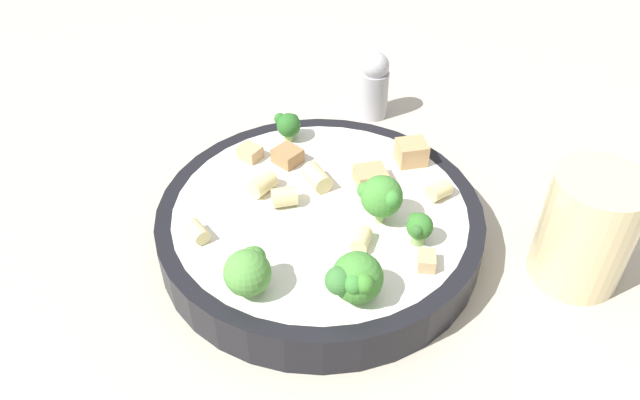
{
  "coord_description": "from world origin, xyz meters",
  "views": [
    {
      "loc": [
        -0.29,
        0.3,
        0.4
      ],
      "look_at": [
        0.0,
        0.0,
        0.05
      ],
      "focal_mm": 35.0,
      "sensor_mm": 36.0,
      "label": 1
    }
  ],
  "objects": [
    {
      "name": "ground_plane",
      "position": [
        0.0,
        0.0,
        0.0
      ],
      "size": [
        2.0,
        2.0,
        0.0
      ],
      "primitive_type": "plane",
      "color": "#BCB29E"
    },
    {
      "name": "pasta_bowl",
      "position": [
        0.0,
        0.0,
        0.02
      ],
      "size": [
        0.29,
        0.29,
        0.04
      ],
      "color": "black",
      "rests_on": "ground_plane"
    },
    {
      "name": "broccoli_floret_0",
      "position": [
        -0.09,
        0.06,
        0.06
      ],
      "size": [
        0.04,
        0.05,
        0.04
      ],
      "color": "#84AD60",
      "rests_on": "pasta_bowl"
    },
    {
      "name": "broccoli_floret_1",
      "position": [
        0.1,
        -0.05,
        0.06
      ],
      "size": [
        0.03,
        0.02,
        0.03
      ],
      "color": "#93B766",
      "rests_on": "pasta_bowl"
    },
    {
      "name": "broccoli_floret_2",
      "position": [
        -0.05,
        -0.02,
        0.07
      ],
      "size": [
        0.04,
        0.04,
        0.05
      ],
      "color": "#9EC175",
      "rests_on": "pasta_bowl"
    },
    {
      "name": "broccoli_floret_3",
      "position": [
        -0.03,
        0.1,
        0.06
      ],
      "size": [
        0.04,
        0.04,
        0.04
      ],
      "color": "#84AD60",
      "rests_on": "pasta_bowl"
    },
    {
      "name": "broccoli_floret_4",
      "position": [
        -0.09,
        -0.03,
        0.06
      ],
      "size": [
        0.02,
        0.02,
        0.03
      ],
      "color": "#84AD60",
      "rests_on": "pasta_bowl"
    },
    {
      "name": "rigatoni_0",
      "position": [
        0.05,
        0.02,
        0.05
      ],
      "size": [
        0.02,
        0.03,
        0.02
      ],
      "primitive_type": "cylinder",
      "rotation": [
        1.57,
        0.0,
        0.1
      ],
      "color": "beige",
      "rests_on": "pasta_bowl"
    },
    {
      "name": "rigatoni_1",
      "position": [
        0.03,
        0.02,
        0.05
      ],
      "size": [
        0.03,
        0.03,
        0.02
      ],
      "primitive_type": "cylinder",
      "rotation": [
        1.57,
        0.0,
        2.57
      ],
      "color": "beige",
      "rests_on": "pasta_bowl"
    },
    {
      "name": "rigatoni_2",
      "position": [
        -0.06,
        0.01,
        0.05
      ],
      "size": [
        0.02,
        0.02,
        0.01
      ],
      "primitive_type": "cylinder",
      "rotation": [
        1.57,
        0.0,
        0.46
      ],
      "color": "beige",
      "rests_on": "pasta_bowl"
    },
    {
      "name": "rigatoni_3",
      "position": [
        0.05,
        0.1,
        0.05
      ],
      "size": [
        0.02,
        0.02,
        0.01
      ],
      "primitive_type": "cylinder",
      "rotation": [
        1.57,
        0.0,
        1.41
      ],
      "color": "beige",
      "rests_on": "pasta_bowl"
    },
    {
      "name": "rigatoni_4",
      "position": [
        -0.07,
        -0.09,
        0.05
      ],
      "size": [
        0.02,
        0.02,
        0.02
      ],
      "primitive_type": "cylinder",
      "rotation": [
        1.57,
        0.0,
        2.94
      ],
      "color": "beige",
      "rests_on": "pasta_bowl"
    },
    {
      "name": "rigatoni_5",
      "position": [
        0.02,
        -0.02,
        0.05
      ],
      "size": [
        0.03,
        0.03,
        0.02
      ],
      "primitive_type": "cylinder",
      "rotation": [
        1.57,
        0.0,
        1.27
      ],
      "color": "beige",
      "rests_on": "pasta_bowl"
    },
    {
      "name": "chicken_chunk_0",
      "position": [
        0.1,
        -0.01,
        0.05
      ],
      "size": [
        0.02,
        0.02,
        0.01
      ],
      "primitive_type": "cube",
      "rotation": [
        0.0,
        0.0,
        0.15
      ],
      "color": "tan",
      "rests_on": "pasta_bowl"
    },
    {
      "name": "chicken_chunk_1",
      "position": [
        -0.11,
        -0.01,
        0.05
      ],
      "size": [
        0.02,
        0.02,
        0.01
      ],
      "primitive_type": "cube",
      "rotation": [
        0.0,
        0.0,
        2.23
      ],
      "color": "tan",
      "rests_on": "pasta_bowl"
    },
    {
      "name": "chicken_chunk_2",
      "position": [
        -0.01,
        -0.06,
        0.05
      ],
      "size": [
        0.04,
        0.04,
        0.02
      ],
      "primitive_type": "cube",
      "rotation": [
        0.0,
        0.0,
        1.0
      ],
      "color": "tan",
      "rests_on": "pasta_bowl"
    },
    {
      "name": "chicken_chunk_3",
      "position": [
        -0.01,
        -0.11,
        0.05
      ],
      "size": [
        0.04,
        0.04,
        0.02
      ],
      "primitive_type": "cube",
      "rotation": [
        0.0,
        0.0,
        0.98
      ],
      "color": "tan",
      "rests_on": "pasta_bowl"
    },
    {
      "name": "chicken_chunk_4",
      "position": [
        0.07,
        -0.03,
        0.05
      ],
      "size": [
        0.02,
        0.02,
        0.01
      ],
      "primitive_type": "cube",
      "rotation": [
        0.0,
        0.0,
        0.03
      ],
      "color": "#A87A4C",
      "rests_on": "pasta_bowl"
    },
    {
      "name": "drinking_glass",
      "position": [
        -0.18,
        -0.12,
        0.04
      ],
      "size": [
        0.08,
        0.08,
        0.1
      ],
      "color": "beige",
      "rests_on": "ground_plane"
    },
    {
      "name": "pepper_shaker",
      "position": [
        0.1,
        -0.2,
        0.04
      ],
      "size": [
        0.03,
        0.03,
        0.08
      ],
      "color": "#B2B2B7",
      "rests_on": "ground_plane"
    }
  ]
}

